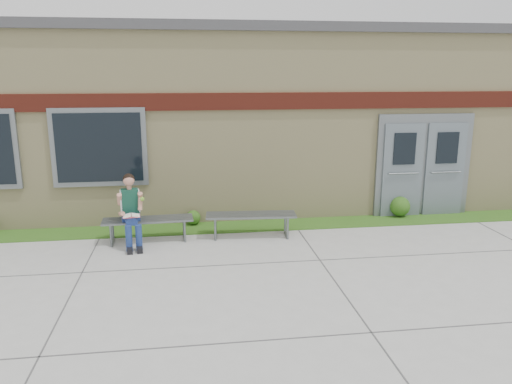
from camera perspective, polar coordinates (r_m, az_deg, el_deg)
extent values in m
plane|color=#9E9E99|center=(8.18, 1.37, -9.43)|extent=(80.00, 80.00, 0.00)
cube|color=#285416|center=(10.59, -0.89, -3.92)|extent=(16.00, 0.80, 0.02)
cube|color=beige|center=(13.54, -2.70, 8.51)|extent=(16.00, 6.00, 4.00)
cube|color=#3F3F42|center=(13.51, -2.80, 17.42)|extent=(16.20, 6.20, 0.20)
cube|color=maroon|center=(10.49, -1.19, 10.33)|extent=(16.00, 0.06, 0.35)
cube|color=slate|center=(10.64, -17.47, 4.88)|extent=(1.90, 0.08, 1.60)
cube|color=black|center=(10.61, -17.51, 4.85)|extent=(1.70, 0.04, 1.40)
cube|color=slate|center=(11.81, 18.54, 2.90)|extent=(2.20, 0.08, 2.30)
cube|color=slate|center=(11.57, 16.39, 2.34)|extent=(0.92, 0.06, 2.10)
cube|color=slate|center=(12.01, 20.75, 2.41)|extent=(0.92, 0.06, 2.10)
cube|color=slate|center=(9.82, -12.24, -3.10)|extent=(1.73, 0.56, 0.03)
cube|color=slate|center=(9.97, -16.11, -4.49)|extent=(0.06, 0.48, 0.39)
cube|color=slate|center=(9.86, -8.20, -4.28)|extent=(0.06, 0.48, 0.39)
cube|color=slate|center=(9.86, -0.58, -2.63)|extent=(1.80, 0.62, 0.03)
cube|color=slate|center=(9.87, -4.66, -4.13)|extent=(0.08, 0.49, 0.40)
cube|color=slate|center=(10.04, 3.44, -3.79)|extent=(0.08, 0.49, 0.40)
cube|color=navy|center=(9.78, -14.11, -2.70)|extent=(0.36, 0.28, 0.16)
cube|color=#103C28|center=(9.68, -14.21, -0.99)|extent=(0.34, 0.24, 0.45)
sphere|color=tan|center=(9.58, -14.34, 1.28)|extent=(0.23, 0.23, 0.21)
sphere|color=black|center=(9.60, -14.35, 1.42)|extent=(0.24, 0.24, 0.22)
cylinder|color=navy|center=(9.53, -14.59, -3.04)|extent=(0.20, 0.43, 0.15)
cylinder|color=navy|center=(9.53, -13.52, -2.97)|extent=(0.20, 0.43, 0.15)
cylinder|color=navy|center=(9.39, -14.32, -5.17)|extent=(0.12, 0.12, 0.49)
cylinder|color=navy|center=(9.39, -13.24, -5.09)|extent=(0.12, 0.12, 0.49)
cube|color=black|center=(9.39, -14.24, -6.44)|extent=(0.13, 0.27, 0.10)
cube|color=black|center=(9.39, -13.15, -6.37)|extent=(0.13, 0.27, 0.10)
cylinder|color=tan|center=(9.61, -15.33, -0.80)|extent=(0.12, 0.23, 0.26)
cylinder|color=tan|center=(9.62, -13.10, -0.66)|extent=(0.12, 0.23, 0.26)
cube|color=white|center=(9.39, -14.06, -2.62)|extent=(0.33, 0.26, 0.01)
cube|color=#E45569|center=(9.39, -14.06, -2.69)|extent=(0.33, 0.27, 0.01)
sphere|color=#71A92D|center=(9.48, -12.88, -0.79)|extent=(0.08, 0.08, 0.08)
sphere|color=#285416|center=(10.71, -7.18, -2.91)|extent=(0.31, 0.31, 0.31)
sphere|color=#285416|center=(11.68, 16.12, -1.59)|extent=(0.45, 0.45, 0.45)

